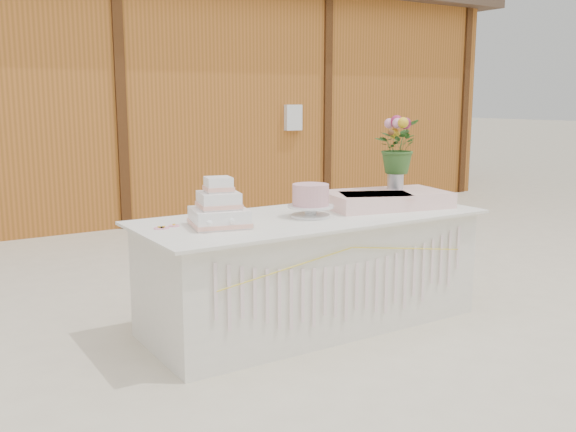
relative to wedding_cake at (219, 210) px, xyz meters
name	(u,v)px	position (x,y,z in m)	size (l,w,h in m)	color
ground	(311,323)	(0.70, 0.01, -0.88)	(80.00, 80.00, 0.00)	beige
barn	(75,90)	(0.69, 6.00, 0.80)	(12.60, 4.60, 3.30)	#A45B22
cake_table	(312,270)	(0.70, 0.00, -0.49)	(2.40, 1.00, 0.77)	silver
wedding_cake	(219,210)	(0.00, 0.00, 0.00)	(0.41, 0.41, 0.31)	white
pink_cake_stand	(311,199)	(0.66, -0.04, 0.02)	(0.31, 0.31, 0.22)	white
satin_runner	(385,199)	(1.36, 0.02, -0.05)	(0.89, 0.52, 0.11)	#FFCDCD
flower_vase	(395,178)	(1.52, 0.09, 0.09)	(0.12, 0.12, 0.17)	silver
bouquet	(397,140)	(1.52, 0.09, 0.38)	(0.36, 0.31, 0.40)	#335E25
loose_flowers	(165,226)	(-0.29, 0.16, -0.10)	(0.13, 0.33, 0.02)	pink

